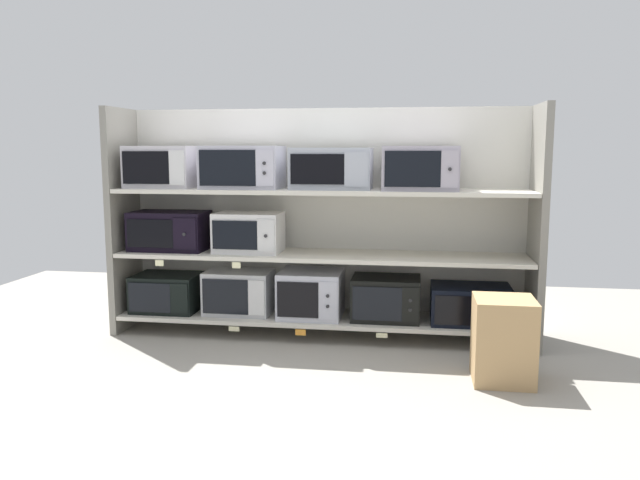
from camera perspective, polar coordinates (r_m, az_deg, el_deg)
The scene contains 24 objects.
ground at distance 3.77m, azimuth -2.38°, elevation -13.22°, with size 6.98×6.00×0.02m, color gray.
back_panel at distance 4.79m, azimuth 0.49°, elevation 1.91°, with size 3.18×0.04×1.68m, color beige.
upright_left at distance 4.98m, azimuth -17.58°, elevation 1.78°, with size 0.05×0.50×1.68m, color gray.
upright_right at distance 4.55m, azimuth 19.32°, elevation 1.11°, with size 0.05×0.50×1.68m, color gray.
shelf_0 at distance 4.66m, azimuth -0.00°, elevation -7.16°, with size 2.98×0.50×0.03m, color beige.
microwave_0 at distance 4.93m, azimuth -13.83°, elevation -4.68°, with size 0.49×0.38×0.28m.
microwave_1 at distance 4.74m, azimuth -7.45°, elevation -4.75°, with size 0.49×0.33×0.32m.
microwave_2 at distance 4.62m, azimuth -0.81°, elevation -4.93°, with size 0.46×0.43×0.34m.
microwave_3 at distance 4.57m, azimuth 6.06°, elevation -5.32°, with size 0.49×0.38×0.31m.
microwave_4 at distance 4.58m, azimuth 13.63°, elevation -5.75°, with size 0.56×0.41×0.26m.
price_tag_0 at distance 4.56m, azimuth -7.89°, elevation -8.08°, with size 0.08×0.00×0.03m, color beige.
price_tag_1 at distance 4.45m, azimuth -1.79°, elevation -8.47°, with size 0.08×0.00×0.04m, color orange.
price_tag_2 at distance 4.38m, azimuth 5.69°, elevation -8.70°, with size 0.08×0.00×0.03m, color beige.
shelf_1 at distance 4.56m, azimuth -0.00°, elevation -1.43°, with size 2.98×0.50×0.03m, color beige.
microwave_5 at distance 4.84m, azimuth -13.62°, elevation 0.83°, with size 0.56×0.36×0.29m.
microwave_6 at distance 4.64m, azimuth -6.55°, elevation 0.71°, with size 0.49×0.35×0.29m.
price_tag_3 at distance 4.63m, azimuth -14.51°, elevation -2.06°, with size 0.06×0.00×0.04m, color beige.
price_tag_4 at distance 4.44m, azimuth -7.68°, elevation -2.31°, with size 0.06×0.00×0.04m, color beige.
shelf_2 at distance 4.50m, azimuth -0.00°, elevation 4.50°, with size 2.98×0.50×0.03m, color beige.
microwave_7 at distance 4.81m, azimuth -14.18°, elevation 6.51°, with size 0.49×0.39×0.31m.
microwave_8 at distance 4.61m, azimuth -7.09°, elevation 6.64°, with size 0.57×0.41×0.31m.
microwave_9 at distance 4.48m, azimuth 1.06°, elevation 6.57°, with size 0.58×0.34×0.30m.
microwave_10 at distance 4.44m, azimuth 9.19°, elevation 6.52°, with size 0.52×0.43×0.31m.
shipping_carton at distance 3.89m, azimuth 16.46°, elevation -8.78°, with size 0.35×0.35×0.50m, color tan.
Camera 1 is at (0.68, -4.44, 1.37)m, focal length 34.89 mm.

